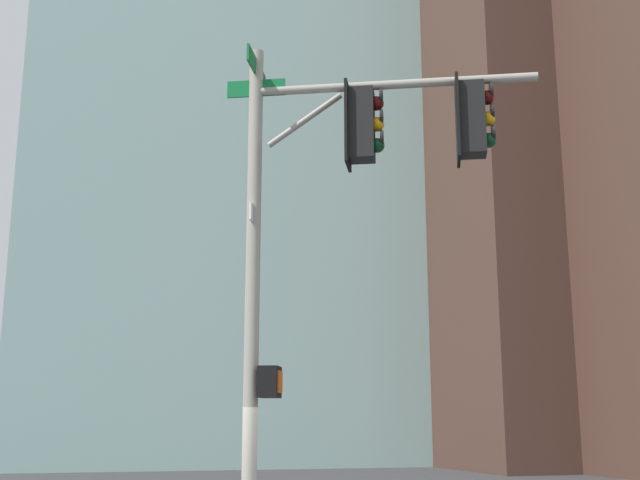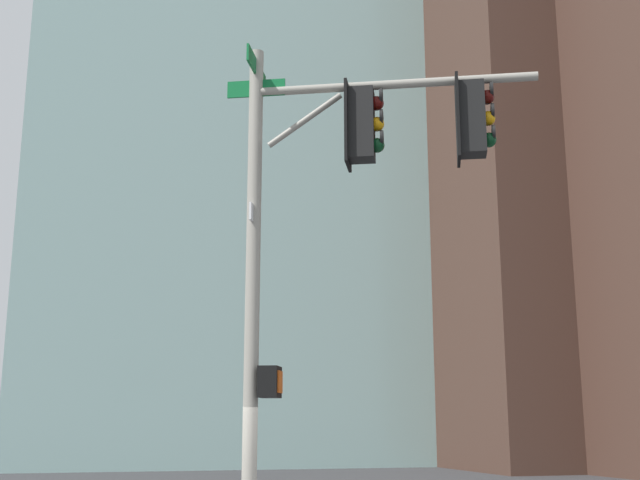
{
  "view_description": "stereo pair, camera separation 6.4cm",
  "coord_description": "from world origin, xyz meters",
  "views": [
    {
      "loc": [
        10.52,
        -1.84,
        2.3
      ],
      "look_at": [
        0.34,
        1.02,
        4.66
      ],
      "focal_mm": 46.12,
      "sensor_mm": 36.0,
      "label": 1
    },
    {
      "loc": [
        10.54,
        -1.78,
        2.3
      ],
      "look_at": [
        0.34,
        1.02,
        4.66
      ],
      "focal_mm": 46.12,
      "sensor_mm": 36.0,
      "label": 2
    }
  ],
  "objects": [
    {
      "name": "building_brick_midblock",
      "position": [
        -32.19,
        25.13,
        18.28
      ],
      "size": [
        17.12,
        17.48,
        36.56
      ],
      "primitive_type": "cube",
      "color": "#4C3328",
      "rests_on": "ground_plane"
    },
    {
      "name": "signal_pole_assembly",
      "position": [
        0.46,
        1.29,
        5.17
      ],
      "size": [
        2.1,
        3.91,
        7.41
      ],
      "rotation": [
        0.0,
        0.0,
        1.16
      ],
      "color": "#9E998C",
      "rests_on": "ground_plane"
    }
  ]
}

